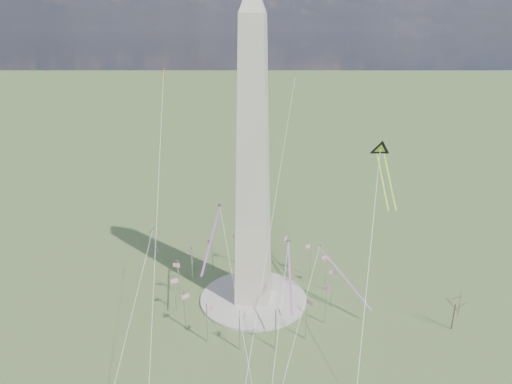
# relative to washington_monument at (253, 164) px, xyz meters

# --- Properties ---
(ground) EXTENTS (2000.00, 2000.00, 0.00)m
(ground) POSITION_rel_washington_monument_xyz_m (0.00, 0.00, -47.95)
(ground) COLOR #465F2F
(ground) RESTS_ON ground
(plaza) EXTENTS (36.00, 36.00, 0.80)m
(plaza) POSITION_rel_washington_monument_xyz_m (0.00, 0.00, -47.55)
(plaza) COLOR #ABA69C
(plaza) RESTS_ON ground
(washington_monument) EXTENTS (15.56, 15.56, 100.00)m
(washington_monument) POSITION_rel_washington_monument_xyz_m (0.00, 0.00, 0.00)
(washington_monument) COLOR beige
(washington_monument) RESTS_ON plaza
(flagpole_ring) EXTENTS (54.40, 54.40, 13.00)m
(flagpole_ring) POSITION_rel_washington_monument_xyz_m (-0.00, -0.00, -40.68)
(flagpole_ring) COLOR silver
(flagpole_ring) RESTS_ON ground
(tree_near) EXTENTS (7.50, 7.50, 13.13)m
(tree_near) POSITION_rel_washington_monument_xyz_m (62.58, -7.26, -38.59)
(tree_near) COLOR #4C402E
(tree_near) RESTS_ON ground
(kite_delta_black) EXTENTS (7.74, 20.23, 16.56)m
(kite_delta_black) POSITION_rel_washington_monument_xyz_m (38.70, 8.58, 2.71)
(kite_delta_black) COLOR black
(kite_delta_black) RESTS_ON ground
(kite_diamond_purple) EXTENTS (2.08, 3.33, 10.45)m
(kite_diamond_purple) POSITION_rel_washington_monument_xyz_m (-34.07, 0.64, -25.29)
(kite_diamond_purple) COLOR navy
(kite_diamond_purple) RESTS_ON ground
(kite_streamer_left) EXTENTS (4.07, 20.58, 14.16)m
(kite_streamer_left) POSITION_rel_washington_monument_xyz_m (12.63, -10.56, -28.52)
(kite_streamer_left) COLOR #F64926
(kite_streamer_left) RESTS_ON ground
(kite_streamer_mid) EXTENTS (2.41, 21.59, 14.81)m
(kite_streamer_mid) POSITION_rel_washington_monument_xyz_m (-11.34, -6.88, -19.48)
(kite_streamer_mid) COLOR #F64926
(kite_streamer_mid) RESTS_ON ground
(kite_streamer_right) EXTENTS (18.03, 15.11, 15.27)m
(kite_streamer_right) POSITION_rel_washington_monument_xyz_m (27.30, 0.96, -34.15)
(kite_streamer_right) COLOR #F64926
(kite_streamer_right) RESTS_ON ground
(kite_small_red) EXTENTS (1.34, 2.14, 4.82)m
(kite_small_red) POSITION_rel_washington_monument_xyz_m (-36.82, 29.69, 24.51)
(kite_small_red) COLOR red
(kite_small_red) RESTS_ON ground
(kite_small_white) EXTENTS (1.13, 1.76, 3.90)m
(kite_small_white) POSITION_rel_washington_monument_xyz_m (8.83, 51.19, 19.77)
(kite_small_white) COLOR white
(kite_small_white) RESTS_ON ground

